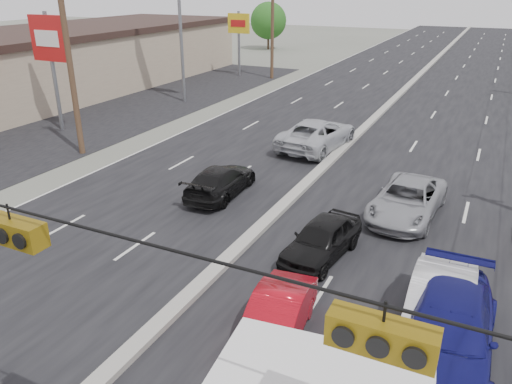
# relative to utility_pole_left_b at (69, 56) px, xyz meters

# --- Properties ---
(road_surface) EXTENTS (20.00, 160.00, 0.02)m
(road_surface) POSITION_rel_utility_pole_left_b_xyz_m (12.50, 15.00, -5.11)
(road_surface) COLOR black
(road_surface) RESTS_ON ground
(center_median) EXTENTS (0.50, 160.00, 0.20)m
(center_median) POSITION_rel_utility_pole_left_b_xyz_m (12.50, 15.00, -5.01)
(center_median) COLOR gray
(center_median) RESTS_ON ground
(strip_mall) EXTENTS (12.00, 42.00, 4.60)m
(strip_mall) POSITION_rel_utility_pole_left_b_xyz_m (-13.50, 10.00, -2.81)
(strip_mall) COLOR tan
(strip_mall) RESTS_ON ground
(parking_lot) EXTENTS (10.00, 42.00, 0.02)m
(parking_lot) POSITION_rel_utility_pole_left_b_xyz_m (-4.50, 10.00, -5.11)
(parking_lot) COLOR black
(parking_lot) RESTS_ON ground
(utility_pole_left_b) EXTENTS (1.60, 0.30, 10.00)m
(utility_pole_left_b) POSITION_rel_utility_pole_left_b_xyz_m (0.00, 0.00, 0.00)
(utility_pole_left_b) COLOR #422D1E
(utility_pole_left_b) RESTS_ON ground
(utility_pole_left_c) EXTENTS (1.60, 0.30, 10.00)m
(utility_pole_left_c) POSITION_rel_utility_pole_left_b_xyz_m (0.00, 25.00, 0.00)
(utility_pole_left_c) COLOR #422D1E
(utility_pole_left_c) RESTS_ON ground
(traffic_signals) EXTENTS (25.00, 0.30, 0.54)m
(traffic_signals) POSITION_rel_utility_pole_left_b_xyz_m (13.90, -15.00, 0.39)
(traffic_signals) COLOR black
(traffic_signals) RESTS_ON ground
(pole_sign_mid) EXTENTS (2.60, 0.25, 7.00)m
(pole_sign_mid) POSITION_rel_utility_pole_left_b_xyz_m (-4.50, 3.00, 0.01)
(pole_sign_mid) COLOR slate
(pole_sign_mid) RESTS_ON ground
(pole_sign_far) EXTENTS (2.20, 0.25, 6.00)m
(pole_sign_far) POSITION_rel_utility_pole_left_b_xyz_m (-3.50, 25.00, -0.70)
(pole_sign_far) COLOR slate
(pole_sign_far) RESTS_ON ground
(tree_left_far) EXTENTS (4.80, 4.80, 6.12)m
(tree_left_far) POSITION_rel_utility_pole_left_b_xyz_m (-9.50, 45.00, -1.39)
(tree_left_far) COLOR #382619
(tree_left_far) RESTS_ON ground
(red_sedan) EXTENTS (1.71, 3.90, 1.24)m
(red_sedan) POSITION_rel_utility_pole_left_b_xyz_m (15.50, -9.36, -4.49)
(red_sedan) COLOR #AB0A16
(red_sedan) RESTS_ON ground
(queue_car_a) EXTENTS (2.07, 4.05, 1.32)m
(queue_car_a) POSITION_rel_utility_pole_left_b_xyz_m (15.19, -4.85, -4.45)
(queue_car_a) COLOR black
(queue_car_a) RESTS_ON ground
(queue_car_b) EXTENTS (1.64, 4.57, 1.50)m
(queue_car_b) POSITION_rel_utility_pole_left_b_xyz_m (19.20, -7.30, -4.36)
(queue_car_b) COLOR silver
(queue_car_b) RESTS_ON ground
(queue_car_c) EXTENTS (2.63, 5.14, 1.39)m
(queue_car_c) POSITION_rel_utility_pole_left_b_xyz_m (17.16, -0.40, -4.41)
(queue_car_c) COLOR #929398
(queue_car_c) RESTS_ON ground
(queue_car_d) EXTENTS (2.27, 5.37, 1.55)m
(queue_car_d) POSITION_rel_utility_pole_left_b_xyz_m (19.50, -8.11, -4.33)
(queue_car_d) COLOR navy
(queue_car_d) RESTS_ON ground
(oncoming_near) EXTENTS (2.02, 4.50, 1.28)m
(oncoming_near) POSITION_rel_utility_pole_left_b_xyz_m (9.54, -1.69, -4.47)
(oncoming_near) COLOR black
(oncoming_near) RESTS_ON ground
(oncoming_far) EXTENTS (3.33, 6.13, 1.63)m
(oncoming_far) POSITION_rel_utility_pole_left_b_xyz_m (11.10, 6.32, -4.29)
(oncoming_far) COLOR #B4B6BC
(oncoming_far) RESTS_ON ground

